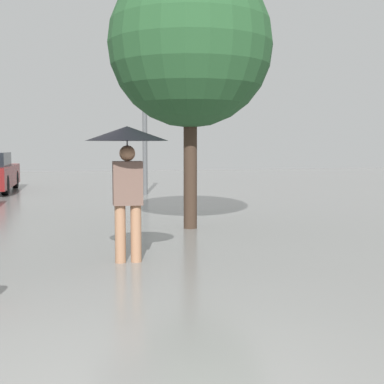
% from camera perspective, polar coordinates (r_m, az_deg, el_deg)
% --- Properties ---
extents(pedestrian, '(1.10, 1.10, 1.83)m').
position_cam_1_polar(pedestrian, '(7.19, -6.92, 4.23)').
color(pedestrian, '#9E7051').
rests_on(pedestrian, ground_plane).
extents(tree, '(3.05, 3.05, 4.95)m').
position_cam_1_polar(tree, '(10.25, -0.19, 15.35)').
color(tree, '#38281E').
rests_on(tree, ground_plane).
extents(street_lamp, '(0.26, 0.26, 4.30)m').
position_cam_1_polar(street_lamp, '(16.97, -5.07, 7.73)').
color(street_lamp, '#515456').
rests_on(street_lamp, ground_plane).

